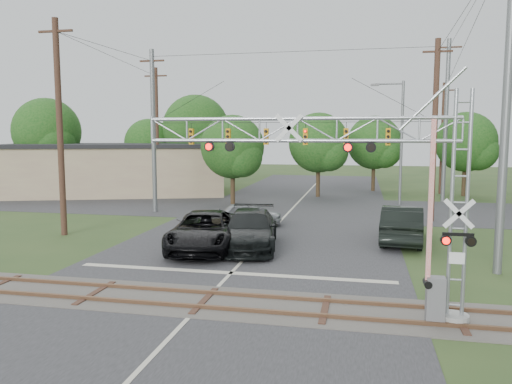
% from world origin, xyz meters
% --- Properties ---
extents(ground, '(160.00, 160.00, 0.00)m').
position_xyz_m(ground, '(0.00, 0.00, 0.00)').
color(ground, '#2C421E').
rests_on(ground, ground).
extents(road_main, '(14.00, 90.00, 0.02)m').
position_xyz_m(road_main, '(0.00, 10.00, 0.01)').
color(road_main, '#29282B').
rests_on(road_main, ground).
extents(road_cross, '(90.00, 12.00, 0.02)m').
position_xyz_m(road_cross, '(0.00, 24.00, 0.01)').
color(road_cross, '#29282B').
rests_on(road_cross, ground).
extents(railroad_track, '(90.00, 3.20, 0.17)m').
position_xyz_m(railroad_track, '(0.00, 2.00, 0.03)').
color(railroad_track, '#4F4A44').
rests_on(railroad_track, ground).
extents(crossing_gantry, '(9.89, 0.87, 6.84)m').
position_xyz_m(crossing_gantry, '(4.90, 1.64, 4.22)').
color(crossing_gantry, gray).
rests_on(crossing_gantry, ground).
extents(traffic_signal_span, '(19.34, 0.36, 11.50)m').
position_xyz_m(traffic_signal_span, '(0.91, 20.00, 5.70)').
color(traffic_signal_span, slate).
rests_on(traffic_signal_span, ground).
extents(pickup_black, '(3.98, 6.98, 1.83)m').
position_xyz_m(pickup_black, '(-2.35, 9.37, 0.92)').
color(pickup_black, black).
rests_on(pickup_black, ground).
extents(car_dark, '(3.48, 6.65, 1.84)m').
position_xyz_m(car_dark, '(-0.26, 10.11, 0.92)').
color(car_dark, black).
rests_on(car_dark, ground).
extents(sedan_silver, '(4.36, 2.44, 1.40)m').
position_xyz_m(sedan_silver, '(-1.72, 16.15, 0.70)').
color(sedan_silver, gray).
rests_on(sedan_silver, ground).
extents(suv_dark, '(2.54, 5.95, 1.91)m').
position_xyz_m(suv_dark, '(7.17, 13.10, 0.95)').
color(suv_dark, black).
rests_on(suv_dark, ground).
extents(commercial_building, '(22.37, 16.16, 4.72)m').
position_xyz_m(commercial_building, '(-17.72, 30.28, 2.37)').
color(commercial_building, '#9C8168').
rests_on(commercial_building, ground).
extents(streetlight, '(2.59, 0.27, 9.73)m').
position_xyz_m(streetlight, '(7.88, 27.47, 5.44)').
color(streetlight, slate).
rests_on(streetlight, ground).
extents(utility_poles, '(26.70, 28.79, 13.85)m').
position_xyz_m(utility_poles, '(2.65, 21.86, 6.23)').
color(utility_poles, '#3B251B').
rests_on(utility_poles, ground).
extents(treeline, '(56.44, 19.56, 9.99)m').
position_xyz_m(treeline, '(1.00, 31.44, 5.56)').
color(treeline, '#3B2C1A').
rests_on(treeline, ground).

